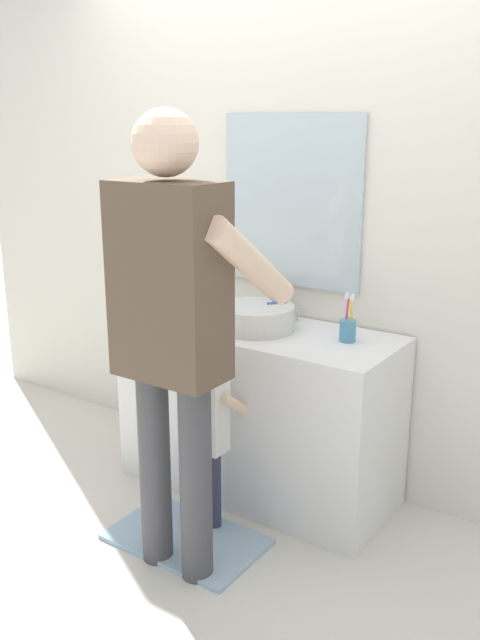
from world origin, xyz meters
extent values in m
plane|color=silver|center=(0.00, 0.00, 0.00)|extent=(14.00, 14.00, 0.00)
cube|color=silver|center=(0.00, 0.62, 1.35)|extent=(4.40, 0.08, 2.70)
cube|color=silver|center=(0.00, 0.57, 1.35)|extent=(0.72, 0.02, 0.78)
cube|color=white|center=(0.00, 0.30, 0.40)|extent=(1.28, 0.54, 0.80)
cylinder|color=silver|center=(0.00, 0.28, 0.86)|extent=(0.34, 0.34, 0.11)
cylinder|color=#B1B1AD|center=(0.00, 0.28, 0.86)|extent=(0.28, 0.28, 0.09)
cylinder|color=#B7BABF|center=(0.00, 0.50, 0.89)|extent=(0.03, 0.03, 0.18)
cylinder|color=#B7BABF|center=(0.00, 0.44, 0.97)|extent=(0.02, 0.12, 0.02)
cylinder|color=#B7BABF|center=(-0.07, 0.50, 0.83)|extent=(0.04, 0.04, 0.05)
cylinder|color=#B7BABF|center=(0.07, 0.50, 0.83)|extent=(0.04, 0.04, 0.05)
cylinder|color=#4C8EB2|center=(0.42, 0.35, 0.85)|extent=(0.07, 0.07, 0.09)
cylinder|color=yellow|center=(0.43, 0.35, 0.90)|extent=(0.01, 0.04, 0.17)
cube|color=white|center=(0.43, 0.35, 1.00)|extent=(0.01, 0.02, 0.02)
cylinder|color=#E5387F|center=(0.40, 0.36, 0.90)|extent=(0.02, 0.02, 0.17)
cube|color=white|center=(0.40, 0.36, 1.00)|extent=(0.01, 0.02, 0.02)
cylinder|color=gold|center=(-0.33, 0.37, 0.87)|extent=(0.06, 0.06, 0.13)
cylinder|color=#2D2D2D|center=(-0.33, 0.37, 0.95)|extent=(0.02, 0.02, 0.03)
cube|color=#99B7CC|center=(0.00, -0.25, 0.01)|extent=(0.64, 0.40, 0.02)
cylinder|color=#2D334C|center=(-0.05, -0.11, 0.19)|extent=(0.06, 0.06, 0.37)
cylinder|color=#2D334C|center=(0.05, -0.11, 0.19)|extent=(0.06, 0.06, 0.37)
cube|color=white|center=(0.00, -0.11, 0.54)|extent=(0.19, 0.11, 0.32)
sphere|color=beige|center=(0.00, -0.11, 0.76)|extent=(0.11, 0.11, 0.11)
cylinder|color=beige|center=(-0.10, -0.02, 0.56)|extent=(0.05, 0.23, 0.18)
cylinder|color=beige|center=(0.10, -0.02, 0.56)|extent=(0.05, 0.23, 0.18)
cylinder|color=#47474C|center=(-0.03, -0.40, 0.41)|extent=(0.12, 0.12, 0.81)
cylinder|color=#47474C|center=(0.18, -0.40, 0.41)|extent=(0.12, 0.12, 0.81)
cube|color=brown|center=(0.08, -0.40, 1.16)|extent=(0.41, 0.23, 0.70)
sphere|color=beige|center=(0.08, -0.40, 1.64)|extent=(0.23, 0.23, 0.23)
cylinder|color=beige|center=(-0.15, -0.22, 1.22)|extent=(0.10, 0.49, 0.38)
cylinder|color=beige|center=(0.30, -0.22, 1.22)|extent=(0.10, 0.49, 0.38)
cylinder|color=blue|center=(0.30, -0.03, 1.04)|extent=(0.01, 0.14, 0.03)
cube|color=white|center=(0.30, 0.04, 1.05)|extent=(0.01, 0.02, 0.02)
camera|label=1|loc=(1.62, -2.21, 1.71)|focal=38.64mm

